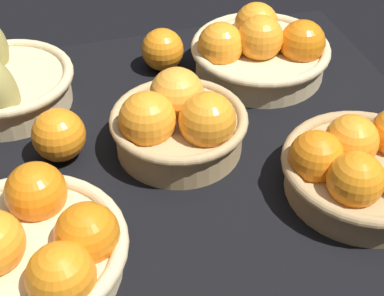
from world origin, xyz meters
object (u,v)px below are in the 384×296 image
Objects in this scene: basket_far_left_pears at (0,84)px; basket_near_right at (365,167)px; basket_near_left at (32,248)px; basket_center at (178,122)px; loose_orange_back_gap at (162,50)px; basket_far_right at (260,50)px; loose_orange_side_gap at (59,135)px.

basket_near_right is at bearing -36.12° from basket_far_left_pears.
basket_center reaches higher than basket_near_left.
loose_orange_back_gap is at bearing 82.14° from basket_center.
loose_orange_back_gap is (-16.19, 5.94, -0.73)cm from basket_far_right.
loose_orange_side_gap is at bearing 169.46° from basket_center.
loose_orange_side_gap is (-39.35, 19.21, -0.51)cm from basket_near_right.
basket_near_left is 28.54cm from basket_center.
loose_orange_back_gap is 28.10cm from loose_orange_side_gap.
loose_orange_side_gap is (-17.30, 3.22, -1.00)cm from basket_center.
basket_far_right is 0.98× the size of basket_near_left.
basket_far_left_pears is 28.49cm from loose_orange_back_gap.
basket_near_left is at bearing -178.33° from basket_near_right.
basket_far_left_pears is 0.94× the size of basket_near_left.
basket_near_left is 1.08× the size of basket_near_right.
basket_far_right reaches higher than loose_orange_back_gap.
basket_near_right is (22.06, -15.99, -0.49)cm from basket_center.
loose_orange_back_gap is at bearing 57.08° from basket_near_left.
basket_far_right is 3.07× the size of loose_orange_side_gap.
basket_far_right is at bearing 38.92° from basket_near_left.
basket_center is (25.07, -18.40, 0.44)cm from basket_far_left_pears.
basket_near_left is 44.76cm from basket_near_right.
basket_far_right is 32.71cm from basket_near_right.
basket_center reaches higher than loose_orange_back_gap.
basket_far_left_pears is 2.95× the size of loose_orange_side_gap.
basket_center is at bearing -139.31° from basket_far_right.
basket_near_right is at bearing -35.95° from basket_center.
basket_far_right is 17.26cm from loose_orange_back_gap.
basket_far_left_pears reaches higher than loose_orange_back_gap.
basket_far_right and basket_center have the same top height.
basket_near_right is at bearing -26.02° from loose_orange_side_gap.
loose_orange_side_gap is at bearing -136.58° from loose_orange_back_gap.
basket_far_left_pears is 1.01× the size of basket_near_right.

